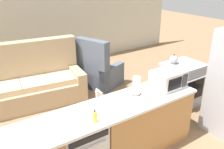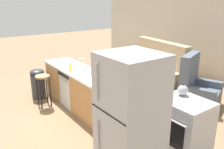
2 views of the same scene
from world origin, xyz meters
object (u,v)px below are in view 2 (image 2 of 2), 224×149
Objects in this scene: couch at (154,72)px; armchair at (196,91)px; dishwasher at (76,88)px; trash_bin at (38,83)px; kettle at (183,90)px; bar_stool at (43,84)px; stove_range at (183,126)px; paper_towel_roll at (103,72)px; microwave at (117,81)px; soap_bottle at (70,68)px; refrigerator at (130,122)px.

couch is 1.51m from armchair.
dishwasher reaches higher than trash_bin.
bar_stool is at bearing -154.90° from kettle.
paper_towel_roll is at bearing -163.78° from stove_range.
microwave is 1.43m from soap_bottle.
dishwasher is 2.70m from refrigerator.
refrigerator is at bearing -90.01° from stove_range.
refrigerator reaches higher than microwave.
stove_range is at bearing 11.91° from dishwasher.
couch reaches higher than bar_stool.
paper_towel_roll reaches higher than stove_range.
dishwasher is 0.70× the size of armchair.
bar_stool is 3.08m from couch.
couch is (1.08, 2.98, 0.02)m from trash_bin.
armchair is at bearing 47.68° from trash_bin.
bar_stool is at bearing -152.38° from paper_towel_roll.
soap_bottle is 0.24× the size of trash_bin.
couch is at bearing 70.07° from trash_bin.
bar_stool is 1.00× the size of trash_bin.
couch reaches higher than armchair.
trash_bin is (-1.09, -0.39, -0.59)m from soap_bottle.
armchair reaches higher than paper_towel_roll.
trash_bin is 0.35× the size of couch.
soap_bottle reaches higher than trash_bin.
paper_towel_roll is 0.90m from soap_bottle.
refrigerator is 2.41× the size of bar_stool.
refrigerator reaches higher than dishwasher.
paper_towel_roll is 0.13× the size of couch.
kettle is 3.66m from trash_bin.
stove_range is 3.19× the size of paper_towel_roll.
armchair is (1.50, -0.15, -0.04)m from couch.
soap_bottle is (-1.42, -0.18, -0.07)m from microwave.
bar_stool is 0.60m from trash_bin.
soap_bottle is 2.93m from armchair.
paper_towel_roll is 1.38× the size of kettle.
soap_bottle is (-0.86, -0.27, -0.07)m from paper_towel_roll.
microwave reaches higher than bar_stool.
trash_bin is (-1.95, -0.66, -0.66)m from paper_towel_roll.
paper_towel_roll is at bearing 17.43° from soap_bottle.
soap_bottle is at bearing -162.57° from paper_towel_roll.
armchair reaches higher than soap_bottle.
bar_stool and trash_bin have the same top height.
paper_towel_roll is (-0.56, 0.08, -0.00)m from microwave.
couch is at bearing 90.25° from soap_bottle.
stove_range is 1.97m from armchair.
kettle is 0.10× the size of couch.
stove_range is 3.72m from trash_bin.
couch reaches higher than paper_towel_roll.
kettle is (-0.17, 1.23, 0.09)m from refrigerator.
paper_towel_roll reaches higher than bar_stool.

